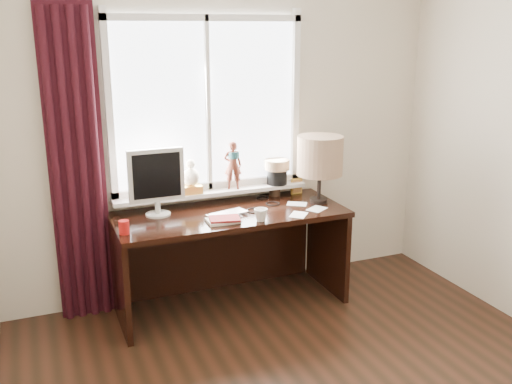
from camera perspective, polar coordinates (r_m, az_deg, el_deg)
name	(u,v)px	position (r m, az deg, el deg)	size (l,w,h in m)	color
wall_back	(225,129)	(4.44, -3.08, 6.29)	(3.50, 2.60, 0.00)	beige
laptop	(227,214)	(4.12, -2.89, -2.22)	(0.30, 0.19, 0.02)	silver
mug	(261,214)	(3.99, 0.48, -2.26)	(0.10, 0.09, 0.10)	white
red_cup	(124,227)	(3.84, -13.05, -3.46)	(0.07, 0.07, 0.09)	#A5110E
window	(211,131)	(4.35, -4.54, 6.11)	(1.52, 0.21, 1.40)	white
curtain	(77,168)	(4.16, -17.51, 2.29)	(0.38, 0.09, 2.25)	black
desk	(226,239)	(4.37, -2.98, -4.70)	(1.70, 0.70, 0.75)	black
monitor	(156,178)	(4.11, -9.94, 1.38)	(0.40, 0.18, 0.49)	beige
notebook_stack	(223,220)	(3.99, -3.27, -2.80)	(0.24, 0.19, 0.03)	beige
brush_holder	(275,188)	(4.59, 1.89, 0.39)	(0.09, 0.09, 0.25)	black
icon_frame	(296,186)	(4.65, 4.07, 0.59)	(0.10, 0.03, 0.13)	gold
table_lamp	(320,156)	(4.37, 6.42, 3.56)	(0.35, 0.35, 0.52)	black
loose_papers	(304,209)	(4.27, 4.83, -1.71)	(0.37, 0.42, 0.00)	white
desk_cables	(263,205)	(4.35, 0.66, -1.30)	(0.34, 0.43, 0.01)	black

